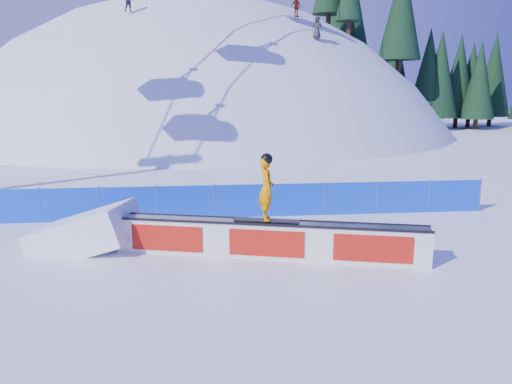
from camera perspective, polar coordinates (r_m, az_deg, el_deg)
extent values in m
plane|color=white|center=(13.70, -8.49, -7.85)|extent=(160.00, 160.00, 0.00)
sphere|color=white|center=(59.37, -6.29, -10.60)|extent=(64.00, 64.00, 64.00)
cylinder|color=#332014|center=(55.48, 8.45, 18.68)|extent=(0.50, 0.50, 1.40)
cylinder|color=#332014|center=(54.08, 12.10, 16.79)|extent=(0.50, 0.50, 1.40)
cylinder|color=#332014|center=(57.12, 11.71, 16.38)|extent=(0.50, 0.50, 1.40)
cone|color=black|center=(57.56, 11.88, 20.16)|extent=(2.83, 2.83, 6.42)
cylinder|color=#332014|center=(57.90, 12.89, 15.32)|extent=(0.50, 0.50, 1.40)
cone|color=black|center=(58.32, 13.09, 19.38)|extent=(3.12, 3.12, 7.09)
cylinder|color=#332014|center=(53.61, 15.04, 14.61)|extent=(0.50, 0.50, 1.40)
cone|color=black|center=(54.08, 15.33, 19.66)|extent=(3.67, 3.67, 8.35)
cylinder|color=#332014|center=(57.58, 16.73, 12.00)|extent=(0.50, 0.50, 1.40)
cone|color=black|center=(57.85, 17.03, 16.90)|extent=(3.83, 3.83, 8.70)
cylinder|color=#332014|center=(56.40, 18.86, 9.94)|extent=(0.50, 0.50, 1.40)
cone|color=black|center=(56.46, 19.15, 14.12)|extent=(3.10, 3.10, 7.05)
cylinder|color=#332014|center=(56.34, 19.42, 9.23)|extent=(0.50, 0.50, 1.40)
cone|color=black|center=(56.42, 19.82, 14.86)|extent=(4.36, 4.36, 9.90)
cylinder|color=#332014|center=(64.55, 19.67, 7.62)|extent=(0.50, 0.50, 1.40)
cone|color=black|center=(64.43, 19.91, 11.01)|extent=(2.85, 2.85, 6.47)
cylinder|color=#332014|center=(58.68, 22.94, 7.02)|extent=(0.50, 0.50, 1.40)
cone|color=black|center=(58.55, 23.29, 11.34)|extent=(3.38, 3.38, 7.68)
cylinder|color=#332014|center=(59.17, 24.66, 6.91)|extent=(0.50, 0.50, 1.40)
cone|color=black|center=(59.06, 25.12, 12.09)|extent=(4.20, 4.20, 9.54)
cylinder|color=#332014|center=(66.23, 22.60, 7.49)|extent=(0.50, 0.50, 1.40)
cone|color=black|center=(66.11, 22.91, 11.24)|extent=(3.30, 3.30, 7.49)
cube|color=blue|center=(17.86, -7.97, -1.18)|extent=(22.00, 0.03, 1.20)
cylinder|color=#415075|center=(18.71, -23.46, -1.30)|extent=(0.05, 0.05, 1.30)
cylinder|color=#415075|center=(18.21, -17.45, -1.20)|extent=(0.05, 0.05, 1.30)
cylinder|color=#415075|center=(17.91, -11.17, -1.08)|extent=(0.05, 0.05, 1.30)
cylinder|color=#415075|center=(17.84, -4.76, -0.95)|extent=(0.05, 0.05, 1.30)
cylinder|color=#415075|center=(17.99, 1.62, -0.81)|extent=(0.05, 0.05, 1.30)
cylinder|color=#415075|center=(18.36, 7.82, -0.66)|extent=(0.05, 0.05, 1.30)
cylinder|color=#415075|center=(18.93, 13.71, -0.51)|extent=(0.05, 0.05, 1.30)
cylinder|color=#415075|center=(19.69, 19.20, -0.36)|extent=(0.05, 0.05, 1.30)
cylinder|color=#415075|center=(20.62, 24.24, -0.23)|extent=(0.05, 0.05, 1.30)
cube|color=silver|center=(13.74, 1.37, -5.54)|extent=(8.44, 2.81, 0.97)
cube|color=gray|center=(13.60, 1.38, -3.50)|extent=(8.37, 2.81, 0.04)
cube|color=black|center=(13.32, 1.21, -3.78)|extent=(8.31, 2.32, 0.06)
cube|color=black|center=(13.87, 1.55, -3.15)|extent=(8.31, 2.32, 0.06)
cube|color=red|center=(13.47, 1.20, -5.89)|extent=(7.89, 2.20, 0.73)
cube|color=red|center=(14.00, 1.53, -5.20)|extent=(7.89, 2.20, 0.73)
cube|color=black|center=(13.59, 1.19, -3.25)|extent=(1.80, 0.78, 0.03)
imported|color=orange|center=(13.39, 1.20, 0.37)|extent=(0.43, 0.64, 1.72)
sphere|color=black|center=(13.25, 1.22, 3.77)|extent=(0.32, 0.32, 0.32)
imported|color=black|center=(41.44, -14.34, 20.46)|extent=(0.88, 0.72, 1.65)
imported|color=#CB421D|center=(43.75, 4.64, 20.37)|extent=(1.04, 0.82, 1.65)
imported|color=#2B2B2B|center=(40.57, 6.99, 18.17)|extent=(0.81, 0.53, 1.65)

